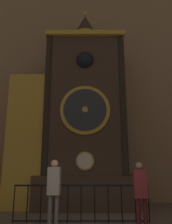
# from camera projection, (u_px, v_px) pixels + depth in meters

# --- Properties ---
(cathedral_back_wall) EXTENTS (24.00, 0.32, 14.46)m
(cathedral_back_wall) POSITION_uv_depth(u_px,v_px,m) (82.00, 57.00, 11.59)
(cathedral_back_wall) COLOR #997A5B
(cathedral_back_wall) RESTS_ON ground_plane
(clock_tower) EXTENTS (5.16, 1.82, 8.86)m
(clock_tower) POSITION_uv_depth(u_px,v_px,m) (75.00, 119.00, 9.35)
(clock_tower) COLOR #423328
(clock_tower) RESTS_ON ground_plane
(railing_fence) EXTENTS (4.12, 0.05, 1.09)m
(railing_fence) POSITION_uv_depth(u_px,v_px,m) (82.00, 202.00, 6.60)
(railing_fence) COLOR black
(railing_fence) RESTS_ON ground_plane
(visitor_near) EXTENTS (0.36, 0.26, 1.83)m
(visitor_near) POSITION_uv_depth(u_px,v_px,m) (55.00, 186.00, 6.11)
(visitor_near) COLOR #58554F
(visitor_near) RESTS_ON ground_plane
(visitor_far) EXTENTS (0.35, 0.23, 1.76)m
(visitor_far) POSITION_uv_depth(u_px,v_px,m) (142.00, 189.00, 5.75)
(visitor_far) COLOR #461518
(visitor_far) RESTS_ON ground_plane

